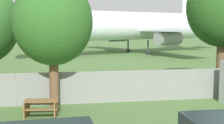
# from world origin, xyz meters

# --- Properties ---
(perimeter_fence) EXTENTS (56.07, 0.07, 1.83)m
(perimeter_fence) POSITION_xyz_m (0.00, 10.18, 0.92)
(perimeter_fence) COLOR gray
(perimeter_fence) RESTS_ON ground
(airplane) EXTENTS (37.66, 29.69, 13.38)m
(airplane) POSITION_xyz_m (6.38, 41.90, 4.44)
(airplane) COLOR white
(airplane) RESTS_ON ground
(picnic_bench_near_cabin) EXTENTS (1.91, 1.44, 0.76)m
(picnic_bench_near_cabin) POSITION_xyz_m (1.33, 4.58, 0.48)
(picnic_bench_near_cabin) COLOR brown
(picnic_bench_near_cabin) RESTS_ON ground
(picnic_bench_open_grass) EXTENTS (1.74, 1.54, 0.76)m
(picnic_bench_open_grass) POSITION_xyz_m (-6.15, 8.15, 0.47)
(picnic_bench_open_grass) COLOR brown
(picnic_bench_open_grass) RESTS_ON ground
(tree_near_hangar) EXTENTS (4.86, 4.86, 8.29)m
(tree_near_hangar) POSITION_xyz_m (5.74, 12.70, 5.58)
(tree_near_hangar) COLOR brown
(tree_near_hangar) RESTS_ON ground
(tree_behind_benches) EXTENTS (4.21, 4.21, 6.92)m
(tree_behind_benches) POSITION_xyz_m (-5.54, 9.72, 4.57)
(tree_behind_benches) COLOR brown
(tree_behind_benches) RESTS_ON ground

